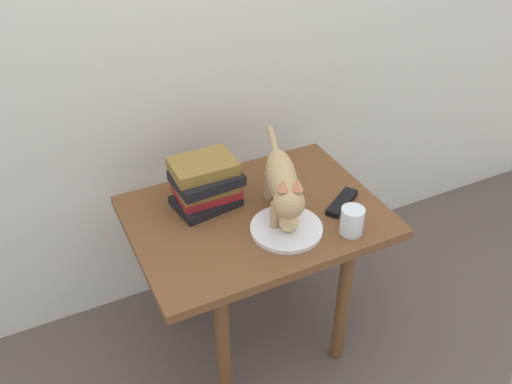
{
  "coord_description": "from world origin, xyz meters",
  "views": [
    {
      "loc": [
        -0.59,
        -1.21,
        1.6
      ],
      "look_at": [
        0.0,
        0.0,
        0.64
      ],
      "focal_mm": 38.31,
      "sensor_mm": 36.0,
      "label": 1
    }
  ],
  "objects_px": {
    "tv_remote": "(342,202)",
    "candle_jar": "(352,222)",
    "plate": "(286,229)",
    "bread_roll": "(289,221)",
    "side_table": "(256,233)",
    "cat": "(283,183)",
    "book_stack": "(205,183)"
  },
  "relations": [
    {
      "from": "cat",
      "to": "candle_jar",
      "type": "relative_size",
      "value": 5.36
    },
    {
      "from": "bread_roll",
      "to": "candle_jar",
      "type": "height_order",
      "value": "candle_jar"
    },
    {
      "from": "side_table",
      "to": "cat",
      "type": "bearing_deg",
      "value": -44.03
    },
    {
      "from": "plate",
      "to": "book_stack",
      "type": "height_order",
      "value": "book_stack"
    },
    {
      "from": "tv_remote",
      "to": "candle_jar",
      "type": "bearing_deg",
      "value": -143.71
    },
    {
      "from": "bread_roll",
      "to": "book_stack",
      "type": "height_order",
      "value": "book_stack"
    },
    {
      "from": "plate",
      "to": "bread_roll",
      "type": "relative_size",
      "value": 2.71
    },
    {
      "from": "bread_roll",
      "to": "book_stack",
      "type": "bearing_deg",
      "value": 124.85
    },
    {
      "from": "book_stack",
      "to": "candle_jar",
      "type": "height_order",
      "value": "book_stack"
    },
    {
      "from": "cat",
      "to": "candle_jar",
      "type": "distance_m",
      "value": 0.23
    },
    {
      "from": "book_stack",
      "to": "candle_jar",
      "type": "relative_size",
      "value": 2.57
    },
    {
      "from": "side_table",
      "to": "plate",
      "type": "bearing_deg",
      "value": -69.2
    },
    {
      "from": "book_stack",
      "to": "tv_remote",
      "type": "xyz_separation_m",
      "value": [
        0.38,
        -0.2,
        -0.07
      ]
    },
    {
      "from": "candle_jar",
      "to": "cat",
      "type": "bearing_deg",
      "value": 135.77
    },
    {
      "from": "book_stack",
      "to": "candle_jar",
      "type": "xyz_separation_m",
      "value": [
        0.33,
        -0.32,
        -0.04
      ]
    },
    {
      "from": "side_table",
      "to": "plate",
      "type": "height_order",
      "value": "plate"
    },
    {
      "from": "side_table",
      "to": "bread_roll",
      "type": "bearing_deg",
      "value": -68.59
    },
    {
      "from": "cat",
      "to": "book_stack",
      "type": "distance_m",
      "value": 0.25
    },
    {
      "from": "plate",
      "to": "book_stack",
      "type": "relative_size",
      "value": 1.0
    },
    {
      "from": "book_stack",
      "to": "plate",
      "type": "bearing_deg",
      "value": -55.07
    },
    {
      "from": "bread_roll",
      "to": "tv_remote",
      "type": "bearing_deg",
      "value": 10.64
    },
    {
      "from": "side_table",
      "to": "book_stack",
      "type": "distance_m",
      "value": 0.23
    },
    {
      "from": "bread_roll",
      "to": "book_stack",
      "type": "relative_size",
      "value": 0.37
    },
    {
      "from": "plate",
      "to": "bread_roll",
      "type": "bearing_deg",
      "value": -58.22
    },
    {
      "from": "bread_roll",
      "to": "tv_remote",
      "type": "height_order",
      "value": "bread_roll"
    },
    {
      "from": "book_stack",
      "to": "candle_jar",
      "type": "distance_m",
      "value": 0.46
    },
    {
      "from": "side_table",
      "to": "candle_jar",
      "type": "relative_size",
      "value": 9.12
    },
    {
      "from": "plate",
      "to": "candle_jar",
      "type": "distance_m",
      "value": 0.19
    },
    {
      "from": "side_table",
      "to": "plate",
      "type": "xyz_separation_m",
      "value": [
        0.04,
        -0.12,
        0.09
      ]
    },
    {
      "from": "cat",
      "to": "book_stack",
      "type": "xyz_separation_m",
      "value": [
        -0.18,
        0.17,
        -0.06
      ]
    },
    {
      "from": "bread_roll",
      "to": "cat",
      "type": "distance_m",
      "value": 0.11
    },
    {
      "from": "side_table",
      "to": "cat",
      "type": "xyz_separation_m",
      "value": [
        0.06,
        -0.06,
        0.21
      ]
    }
  ]
}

